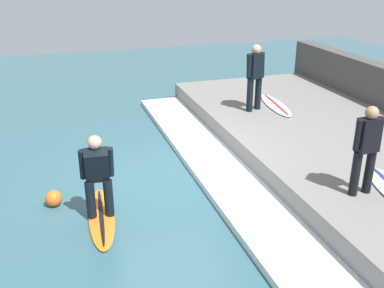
{
  "coord_description": "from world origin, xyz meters",
  "views": [
    {
      "loc": [
        -2.06,
        -7.99,
        4.22
      ],
      "look_at": [
        0.51,
        0.0,
        0.7
      ],
      "focal_mm": 42.0,
      "sensor_mm": 36.0,
      "label": 1
    }
  ],
  "objects_px": {
    "surfer_waiting_near": "(367,146)",
    "surfboard_waiting_far": "(276,105)",
    "marker_buoy": "(54,198)",
    "surfboard_riding": "(101,217)",
    "surfer_riding": "(97,173)",
    "surfer_waiting_far": "(255,74)"
  },
  "relations": [
    {
      "from": "surfboard_riding",
      "to": "surfboard_waiting_far",
      "type": "bearing_deg",
      "value": 33.4
    },
    {
      "from": "surfer_waiting_far",
      "to": "surfboard_waiting_far",
      "type": "bearing_deg",
      "value": 9.06
    },
    {
      "from": "surfer_riding",
      "to": "surfer_waiting_far",
      "type": "relative_size",
      "value": 0.88
    },
    {
      "from": "surfboard_riding",
      "to": "marker_buoy",
      "type": "xyz_separation_m",
      "value": [
        -0.76,
        0.71,
        0.12
      ]
    },
    {
      "from": "surfer_waiting_near",
      "to": "surfboard_waiting_far",
      "type": "height_order",
      "value": "surfer_waiting_near"
    },
    {
      "from": "surfboard_waiting_far",
      "to": "marker_buoy",
      "type": "height_order",
      "value": "surfboard_waiting_far"
    },
    {
      "from": "surfer_riding",
      "to": "surfboard_waiting_far",
      "type": "distance_m",
      "value": 6.11
    },
    {
      "from": "surfer_waiting_near",
      "to": "surfboard_waiting_far",
      "type": "bearing_deg",
      "value": 79.13
    },
    {
      "from": "surfer_waiting_near",
      "to": "marker_buoy",
      "type": "height_order",
      "value": "surfer_waiting_near"
    },
    {
      "from": "surfboard_riding",
      "to": "surfer_waiting_near",
      "type": "distance_m",
      "value": 4.61
    },
    {
      "from": "surfboard_riding",
      "to": "surfer_waiting_near",
      "type": "xyz_separation_m",
      "value": [
        4.18,
        -1.38,
        1.35
      ]
    },
    {
      "from": "surfboard_riding",
      "to": "surfer_waiting_far",
      "type": "relative_size",
      "value": 1.22
    },
    {
      "from": "surfboard_riding",
      "to": "surfer_riding",
      "type": "height_order",
      "value": "surfer_riding"
    },
    {
      "from": "surfer_riding",
      "to": "surfboard_waiting_far",
      "type": "bearing_deg",
      "value": 33.4
    },
    {
      "from": "surfer_riding",
      "to": "marker_buoy",
      "type": "xyz_separation_m",
      "value": [
        -0.76,
        0.71,
        -0.74
      ]
    },
    {
      "from": "surfer_waiting_near",
      "to": "marker_buoy",
      "type": "distance_m",
      "value": 5.51
    },
    {
      "from": "surfer_waiting_far",
      "to": "surfboard_waiting_far",
      "type": "height_order",
      "value": "surfer_waiting_far"
    },
    {
      "from": "surfboard_riding",
      "to": "surfboard_waiting_far",
      "type": "distance_m",
      "value": 6.12
    },
    {
      "from": "surfboard_riding",
      "to": "surfboard_waiting_far",
      "type": "relative_size",
      "value": 1.02
    },
    {
      "from": "surfer_waiting_near",
      "to": "surfboard_waiting_far",
      "type": "relative_size",
      "value": 0.76
    },
    {
      "from": "surfer_waiting_near",
      "to": "surfboard_riding",
      "type": "bearing_deg",
      "value": 161.77
    },
    {
      "from": "surfer_riding",
      "to": "surfer_waiting_near",
      "type": "xyz_separation_m",
      "value": [
        4.18,
        -1.38,
        0.5
      ]
    }
  ]
}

